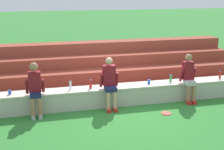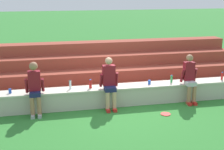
{
  "view_description": "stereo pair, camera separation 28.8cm",
  "coord_description": "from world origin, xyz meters",
  "px_view_note": "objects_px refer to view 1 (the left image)",
  "views": [
    {
      "loc": [
        -2.31,
        -8.03,
        3.29
      ],
      "look_at": [
        -0.25,
        0.26,
        0.9
      ],
      "focal_mm": 49.86,
      "sensor_mm": 36.0,
      "label": 1
    },
    {
      "loc": [
        -2.03,
        -8.09,
        3.29
      ],
      "look_at": [
        -0.25,
        0.26,
        0.9
      ],
      "focal_mm": 49.86,
      "sensor_mm": 36.0,
      "label": 2
    }
  ],
  "objects_px": {
    "person_left_of_center": "(110,82)",
    "water_bottle_mid_right": "(171,78)",
    "frisbee": "(166,113)",
    "water_bottle_mid_left": "(91,84)",
    "plastic_cup_middle": "(10,92)",
    "person_far_left": "(35,88)",
    "water_bottle_near_right": "(70,85)",
    "plastic_cup_left_end": "(149,82)",
    "water_bottle_center_gap": "(220,75)",
    "person_center": "(189,77)"
  },
  "relations": [
    {
      "from": "person_left_of_center",
      "to": "water_bottle_mid_right",
      "type": "xyz_separation_m",
      "value": [
        1.96,
        0.27,
        -0.12
      ]
    },
    {
      "from": "water_bottle_mid_left",
      "to": "frisbee",
      "type": "bearing_deg",
      "value": -27.84
    },
    {
      "from": "water_bottle_mid_left",
      "to": "plastic_cup_middle",
      "type": "height_order",
      "value": "water_bottle_mid_left"
    },
    {
      "from": "water_bottle_mid_right",
      "to": "water_bottle_near_right",
      "type": "height_order",
      "value": "water_bottle_near_right"
    },
    {
      "from": "water_bottle_mid_left",
      "to": "water_bottle_center_gap",
      "type": "bearing_deg",
      "value": 0.03
    },
    {
      "from": "water_bottle_center_gap",
      "to": "frisbee",
      "type": "distance_m",
      "value": 2.52
    },
    {
      "from": "water_bottle_mid_left",
      "to": "plastic_cup_middle",
      "type": "distance_m",
      "value": 2.19
    },
    {
      "from": "person_left_of_center",
      "to": "water_bottle_center_gap",
      "type": "bearing_deg",
      "value": 3.78
    },
    {
      "from": "water_bottle_mid_right",
      "to": "person_far_left",
      "type": "bearing_deg",
      "value": -175.65
    },
    {
      "from": "person_far_left",
      "to": "water_bottle_center_gap",
      "type": "height_order",
      "value": "person_far_left"
    },
    {
      "from": "water_bottle_mid_right",
      "to": "water_bottle_mid_left",
      "type": "bearing_deg",
      "value": -179.23
    },
    {
      "from": "water_bottle_mid_left",
      "to": "water_bottle_near_right",
      "type": "xyz_separation_m",
      "value": [
        -0.56,
        0.05,
        0.0
      ]
    },
    {
      "from": "person_left_of_center",
      "to": "water_bottle_center_gap",
      "type": "distance_m",
      "value": 3.62
    },
    {
      "from": "frisbee",
      "to": "water_bottle_near_right",
      "type": "bearing_deg",
      "value": 156.82
    },
    {
      "from": "person_left_of_center",
      "to": "water_bottle_mid_left",
      "type": "bearing_deg",
      "value": 154.79
    },
    {
      "from": "person_far_left",
      "to": "frisbee",
      "type": "height_order",
      "value": "person_far_left"
    },
    {
      "from": "plastic_cup_middle",
      "to": "person_far_left",
      "type": "bearing_deg",
      "value": -23.34
    },
    {
      "from": "person_left_of_center",
      "to": "water_bottle_mid_right",
      "type": "height_order",
      "value": "person_left_of_center"
    },
    {
      "from": "water_bottle_center_gap",
      "to": "person_center",
      "type": "bearing_deg",
      "value": -168.45
    },
    {
      "from": "person_left_of_center",
      "to": "water_bottle_near_right",
      "type": "distance_m",
      "value": 1.11
    },
    {
      "from": "water_bottle_center_gap",
      "to": "plastic_cup_middle",
      "type": "bearing_deg",
      "value": 179.86
    },
    {
      "from": "water_bottle_mid_left",
      "to": "frisbee",
      "type": "xyz_separation_m",
      "value": [
        1.9,
        -1.0,
        -0.67
      ]
    },
    {
      "from": "water_bottle_center_gap",
      "to": "plastic_cup_middle",
      "type": "xyz_separation_m",
      "value": [
        -6.3,
        0.02,
        -0.05
      ]
    },
    {
      "from": "water_bottle_mid_right",
      "to": "plastic_cup_middle",
      "type": "distance_m",
      "value": 4.64
    },
    {
      "from": "person_far_left",
      "to": "person_center",
      "type": "bearing_deg",
      "value": 0.34
    },
    {
      "from": "person_far_left",
      "to": "person_center",
      "type": "xyz_separation_m",
      "value": [
        4.43,
        0.03,
        -0.02
      ]
    },
    {
      "from": "water_bottle_mid_right",
      "to": "frisbee",
      "type": "height_order",
      "value": "water_bottle_mid_right"
    },
    {
      "from": "person_center",
      "to": "frisbee",
      "type": "distance_m",
      "value": 1.47
    },
    {
      "from": "water_bottle_mid_right",
      "to": "water_bottle_center_gap",
      "type": "height_order",
      "value": "water_bottle_center_gap"
    },
    {
      "from": "plastic_cup_middle",
      "to": "frisbee",
      "type": "xyz_separation_m",
      "value": [
        4.08,
        -1.02,
        -0.61
      ]
    },
    {
      "from": "person_far_left",
      "to": "water_bottle_center_gap",
      "type": "xyz_separation_m",
      "value": [
        5.63,
        0.27,
        -0.11
      ]
    },
    {
      "from": "water_bottle_mid_right",
      "to": "person_left_of_center",
      "type": "bearing_deg",
      "value": -172.17
    },
    {
      "from": "water_bottle_mid_left",
      "to": "water_bottle_center_gap",
      "type": "height_order",
      "value": "water_bottle_mid_left"
    },
    {
      "from": "water_bottle_mid_right",
      "to": "plastic_cup_middle",
      "type": "xyz_separation_m",
      "value": [
        -4.64,
        -0.02,
        -0.05
      ]
    },
    {
      "from": "person_far_left",
      "to": "plastic_cup_left_end",
      "type": "bearing_deg",
      "value": 4.86
    },
    {
      "from": "person_left_of_center",
      "to": "water_bottle_near_right",
      "type": "relative_size",
      "value": 5.52
    },
    {
      "from": "person_left_of_center",
      "to": "person_far_left",
      "type": "bearing_deg",
      "value": -179.05
    },
    {
      "from": "water_bottle_near_right",
      "to": "plastic_cup_middle",
      "type": "bearing_deg",
      "value": -178.78
    },
    {
      "from": "water_bottle_mid_right",
      "to": "water_bottle_near_right",
      "type": "distance_m",
      "value": 3.02
    },
    {
      "from": "person_left_of_center",
      "to": "plastic_cup_left_end",
      "type": "height_order",
      "value": "person_left_of_center"
    },
    {
      "from": "person_far_left",
      "to": "water_bottle_mid_right",
      "type": "xyz_separation_m",
      "value": [
        3.98,
        0.3,
        -0.12
      ]
    },
    {
      "from": "frisbee",
      "to": "water_bottle_mid_right",
      "type": "bearing_deg",
      "value": 61.49
    },
    {
      "from": "water_bottle_center_gap",
      "to": "water_bottle_near_right",
      "type": "distance_m",
      "value": 4.67
    },
    {
      "from": "water_bottle_mid_left",
      "to": "plastic_cup_left_end",
      "type": "bearing_deg",
      "value": 0.27
    },
    {
      "from": "plastic_cup_middle",
      "to": "person_left_of_center",
      "type": "bearing_deg",
      "value": -5.39
    },
    {
      "from": "frisbee",
      "to": "person_center",
      "type": "bearing_deg",
      "value": 36.83
    },
    {
      "from": "plastic_cup_middle",
      "to": "plastic_cup_left_end",
      "type": "distance_m",
      "value": 3.94
    },
    {
      "from": "frisbee",
      "to": "person_left_of_center",
      "type": "bearing_deg",
      "value": 151.25
    },
    {
      "from": "water_bottle_mid_left",
      "to": "water_bottle_near_right",
      "type": "relative_size",
      "value": 0.98
    },
    {
      "from": "water_bottle_near_right",
      "to": "plastic_cup_middle",
      "type": "height_order",
      "value": "water_bottle_near_right"
    }
  ]
}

